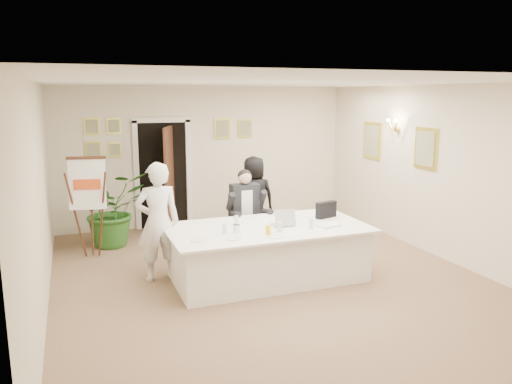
{
  "coord_description": "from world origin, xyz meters",
  "views": [
    {
      "loc": [
        -2.6,
        -6.4,
        2.64
      ],
      "look_at": [
        0.02,
        0.6,
        1.17
      ],
      "focal_mm": 35.0,
      "sensor_mm": 36.0,
      "label": 1
    }
  ],
  "objects_px": {
    "conference_table": "(267,252)",
    "standing_woman": "(254,198)",
    "laptop": "(282,216)",
    "seated_man": "(246,213)",
    "oj_glass": "(268,230)",
    "flip_chart": "(90,212)",
    "paper_stack": "(328,225)",
    "standing_man": "(158,222)",
    "laptop_bag": "(326,210)",
    "potted_palm": "(111,209)",
    "steel_jug": "(237,229)"
  },
  "relations": [
    {
      "from": "standing_man",
      "to": "oj_glass",
      "type": "relative_size",
      "value": 13.25
    },
    {
      "from": "seated_man",
      "to": "standing_woman",
      "type": "distance_m",
      "value": 0.99
    },
    {
      "from": "laptop",
      "to": "steel_jug",
      "type": "distance_m",
      "value": 0.76
    },
    {
      "from": "conference_table",
      "to": "seated_man",
      "type": "bearing_deg",
      "value": 87.08
    },
    {
      "from": "potted_palm",
      "to": "oj_glass",
      "type": "bearing_deg",
      "value": -57.54
    },
    {
      "from": "standing_man",
      "to": "laptop_bag",
      "type": "height_order",
      "value": "standing_man"
    },
    {
      "from": "potted_palm",
      "to": "laptop_bag",
      "type": "height_order",
      "value": "potted_palm"
    },
    {
      "from": "conference_table",
      "to": "standing_woman",
      "type": "xyz_separation_m",
      "value": [
        0.52,
        1.97,
        0.38
      ]
    },
    {
      "from": "laptop",
      "to": "paper_stack",
      "type": "relative_size",
      "value": 1.04
    },
    {
      "from": "standing_man",
      "to": "standing_woman",
      "type": "height_order",
      "value": "standing_man"
    },
    {
      "from": "conference_table",
      "to": "flip_chart",
      "type": "distance_m",
      "value": 3.03
    },
    {
      "from": "standing_man",
      "to": "paper_stack",
      "type": "height_order",
      "value": "standing_man"
    },
    {
      "from": "seated_man",
      "to": "oj_glass",
      "type": "distance_m",
      "value": 1.52
    },
    {
      "from": "flip_chart",
      "to": "potted_palm",
      "type": "distance_m",
      "value": 0.71
    },
    {
      "from": "laptop",
      "to": "standing_woman",
      "type": "bearing_deg",
      "value": 83.16
    },
    {
      "from": "conference_table",
      "to": "flip_chart",
      "type": "xyz_separation_m",
      "value": [
        -2.35,
        1.88,
        0.37
      ]
    },
    {
      "from": "conference_table",
      "to": "laptop",
      "type": "height_order",
      "value": "laptop"
    },
    {
      "from": "conference_table",
      "to": "laptop",
      "type": "distance_m",
      "value": 0.57
    },
    {
      "from": "laptop",
      "to": "laptop_bag",
      "type": "xyz_separation_m",
      "value": [
        0.81,
        0.18,
        -0.01
      ]
    },
    {
      "from": "standing_woman",
      "to": "oj_glass",
      "type": "relative_size",
      "value": 11.9
    },
    {
      "from": "seated_man",
      "to": "laptop",
      "type": "bearing_deg",
      "value": -73.46
    },
    {
      "from": "potted_palm",
      "to": "laptop_bag",
      "type": "distance_m",
      "value": 3.8
    },
    {
      "from": "conference_table",
      "to": "oj_glass",
      "type": "distance_m",
      "value": 0.62
    },
    {
      "from": "flip_chart",
      "to": "standing_man",
      "type": "distance_m",
      "value": 1.66
    },
    {
      "from": "conference_table",
      "to": "laptop_bag",
      "type": "distance_m",
      "value": 1.17
    },
    {
      "from": "seated_man",
      "to": "standing_man",
      "type": "bearing_deg",
      "value": -150.19
    },
    {
      "from": "flip_chart",
      "to": "seated_man",
      "type": "bearing_deg",
      "value": -17.92
    },
    {
      "from": "potted_palm",
      "to": "laptop_bag",
      "type": "bearing_deg",
      "value": -37.18
    },
    {
      "from": "potted_palm",
      "to": "paper_stack",
      "type": "distance_m",
      "value": 3.94
    },
    {
      "from": "standing_man",
      "to": "potted_palm",
      "type": "relative_size",
      "value": 1.32
    },
    {
      "from": "oj_glass",
      "to": "conference_table",
      "type": "bearing_deg",
      "value": 69.84
    },
    {
      "from": "conference_table",
      "to": "standing_woman",
      "type": "relative_size",
      "value": 1.85
    },
    {
      "from": "laptop",
      "to": "laptop_bag",
      "type": "bearing_deg",
      "value": 13.83
    },
    {
      "from": "seated_man",
      "to": "steel_jug",
      "type": "bearing_deg",
      "value": -107.12
    },
    {
      "from": "laptop_bag",
      "to": "oj_glass",
      "type": "distance_m",
      "value": 1.33
    },
    {
      "from": "flip_chart",
      "to": "laptop",
      "type": "height_order",
      "value": "flip_chart"
    },
    {
      "from": "steel_jug",
      "to": "standing_woman",
      "type": "bearing_deg",
      "value": 63.84
    },
    {
      "from": "conference_table",
      "to": "paper_stack",
      "type": "bearing_deg",
      "value": -19.12
    },
    {
      "from": "laptop",
      "to": "seated_man",
      "type": "bearing_deg",
      "value": 100.67
    },
    {
      "from": "laptop",
      "to": "steel_jug",
      "type": "relative_size",
      "value": 3.07
    },
    {
      "from": "flip_chart",
      "to": "potted_palm",
      "type": "xyz_separation_m",
      "value": [
        0.37,
        0.59,
        -0.11
      ]
    },
    {
      "from": "paper_stack",
      "to": "steel_jug",
      "type": "height_order",
      "value": "steel_jug"
    },
    {
      "from": "steel_jug",
      "to": "potted_palm",
      "type": "bearing_deg",
      "value": 119.34
    },
    {
      "from": "flip_chart",
      "to": "standing_woman",
      "type": "distance_m",
      "value": 2.88
    },
    {
      "from": "flip_chart",
      "to": "laptop",
      "type": "bearing_deg",
      "value": -36.02
    },
    {
      "from": "conference_table",
      "to": "laptop_bag",
      "type": "relative_size",
      "value": 8.05
    },
    {
      "from": "oj_glass",
      "to": "laptop",
      "type": "bearing_deg",
      "value": 46.9
    },
    {
      "from": "standing_woman",
      "to": "paper_stack",
      "type": "height_order",
      "value": "standing_woman"
    },
    {
      "from": "laptop_bag",
      "to": "paper_stack",
      "type": "distance_m",
      "value": 0.52
    },
    {
      "from": "flip_chart",
      "to": "steel_jug",
      "type": "bearing_deg",
      "value": -47.63
    }
  ]
}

